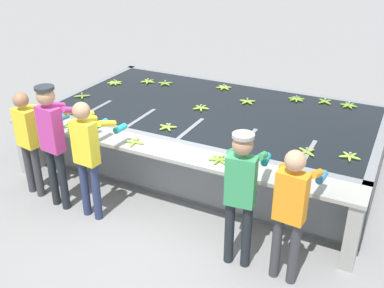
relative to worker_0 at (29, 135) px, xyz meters
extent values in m
plane|color=gray|center=(1.88, 0.28, -0.92)|extent=(80.00, 80.00, 0.00)
cube|color=gray|center=(1.88, 2.11, -0.89)|extent=(5.10, 2.78, 0.06)
cube|color=gray|center=(1.88, 0.79, -0.47)|extent=(5.10, 0.12, 0.91)
cube|color=gray|center=(1.88, 3.44, -0.47)|extent=(5.10, 0.12, 0.91)
cube|color=gray|center=(-0.61, 2.11, -0.47)|extent=(0.12, 2.78, 0.91)
cube|color=gray|center=(4.37, 2.11, -0.47)|extent=(0.12, 2.78, 0.91)
cube|color=black|center=(1.88, 2.11, -0.44)|extent=(4.86, 2.54, 0.85)
cube|color=gray|center=(0.18, 1.25, -0.47)|extent=(0.06, 0.80, 0.91)
cube|color=gray|center=(1.03, 1.25, -0.47)|extent=(0.06, 0.80, 0.91)
cube|color=gray|center=(1.88, 1.25, -0.47)|extent=(0.06, 0.80, 0.91)
cube|color=gray|center=(2.73, 1.25, -0.47)|extent=(0.06, 0.80, 0.91)
cube|color=gray|center=(3.58, 1.25, -0.47)|extent=(0.06, 0.80, 0.91)
cube|color=#9E9E99|center=(1.88, 0.50, -0.04)|extent=(5.10, 0.45, 0.05)
cube|color=#9E9E99|center=(-0.57, 0.50, -0.49)|extent=(0.16, 0.41, 0.86)
cube|color=#9E9E99|center=(4.33, 0.50, -0.49)|extent=(0.16, 0.41, 0.86)
cylinder|color=#38383D|center=(-0.10, -0.02, -0.54)|extent=(0.11, 0.11, 0.77)
cylinder|color=#38383D|center=(0.09, -0.05, -0.54)|extent=(0.11, 0.11, 0.77)
cube|color=yellow|center=(-0.01, -0.04, 0.12)|extent=(0.34, 0.22, 0.55)
sphere|color=#9E704C|center=(-0.01, -0.04, 0.53)|extent=(0.21, 0.21, 0.21)
cylinder|color=yellow|center=(-0.12, 0.24, 0.31)|extent=(0.13, 0.32, 0.18)
cylinder|color=teal|center=(-0.08, 0.48, 0.14)|extent=(0.12, 0.21, 0.08)
cylinder|color=yellow|center=(0.19, 0.18, 0.31)|extent=(0.13, 0.32, 0.18)
cylinder|color=teal|center=(0.23, 0.43, 0.14)|extent=(0.12, 0.21, 0.08)
cylinder|color=#1E2328|center=(0.44, -0.11, -0.49)|extent=(0.11, 0.11, 0.87)
cylinder|color=#1E2328|center=(0.64, -0.14, -0.49)|extent=(0.11, 0.11, 0.87)
cube|color=#BC388E|center=(0.54, -0.13, 0.25)|extent=(0.34, 0.21, 0.61)
sphere|color=tan|center=(0.54, -0.13, 0.70)|extent=(0.23, 0.23, 0.23)
cylinder|color=#282D33|center=(0.54, -0.13, 0.81)|extent=(0.25, 0.25, 0.04)
cylinder|color=#BC388E|center=(0.42, 0.14, 0.47)|extent=(0.12, 0.32, 0.18)
cylinder|color=gold|center=(0.45, 0.39, 0.31)|extent=(0.11, 0.21, 0.08)
cylinder|color=#BC388E|center=(0.73, 0.10, 0.47)|extent=(0.12, 0.32, 0.18)
cylinder|color=gold|center=(0.77, 0.35, 0.31)|extent=(0.11, 0.21, 0.08)
cylinder|color=navy|center=(0.99, -0.12, -0.52)|extent=(0.11, 0.11, 0.81)
cylinder|color=navy|center=(1.19, -0.13, -0.52)|extent=(0.11, 0.11, 0.81)
cube|color=yellow|center=(1.09, -0.13, 0.18)|extent=(0.33, 0.19, 0.58)
sphere|color=tan|center=(1.09, -0.13, 0.61)|extent=(0.22, 0.22, 0.22)
cylinder|color=yellow|center=(0.95, 0.13, 0.38)|extent=(0.10, 0.31, 0.18)
cylinder|color=#1EA3AD|center=(0.97, 0.38, 0.22)|extent=(0.10, 0.21, 0.08)
cylinder|color=yellow|center=(1.27, 0.11, 0.38)|extent=(0.10, 0.31, 0.18)
cylinder|color=#1EA3AD|center=(1.29, 0.36, 0.22)|extent=(0.10, 0.21, 0.08)
cylinder|color=#1E2328|center=(3.08, -0.14, -0.52)|extent=(0.11, 0.11, 0.82)
cylinder|color=#1E2328|center=(3.27, -0.12, -0.52)|extent=(0.11, 0.11, 0.82)
cube|color=#38995B|center=(3.17, -0.13, 0.18)|extent=(0.34, 0.20, 0.58)
sphere|color=tan|center=(3.17, -0.13, 0.61)|extent=(0.22, 0.22, 0.22)
cylinder|color=#9E9E99|center=(3.17, -0.13, 0.71)|extent=(0.23, 0.23, 0.04)
cylinder|color=#38995B|center=(2.99, 0.10, 0.39)|extent=(0.11, 0.32, 0.18)
cylinder|color=teal|center=(2.96, 0.35, 0.22)|extent=(0.11, 0.21, 0.08)
cylinder|color=#38995B|center=(3.31, 0.14, 0.39)|extent=(0.11, 0.32, 0.18)
cylinder|color=teal|center=(3.28, 0.39, 0.22)|extent=(0.11, 0.21, 0.08)
cylinder|color=#38383D|center=(3.63, -0.13, -0.53)|extent=(0.11, 0.11, 0.79)
cylinder|color=#38383D|center=(3.82, -0.14, -0.53)|extent=(0.11, 0.11, 0.79)
cube|color=orange|center=(3.72, -0.13, 0.15)|extent=(0.33, 0.20, 0.56)
sphere|color=tan|center=(3.72, -0.13, 0.57)|extent=(0.21, 0.21, 0.21)
cylinder|color=orange|center=(3.59, 0.13, 0.34)|extent=(0.11, 0.31, 0.18)
cylinder|color=teal|center=(3.61, 0.38, 0.18)|extent=(0.10, 0.21, 0.08)
cylinder|color=orange|center=(3.90, 0.10, 0.34)|extent=(0.11, 0.31, 0.18)
cylinder|color=teal|center=(3.93, 0.35, 0.18)|extent=(0.10, 0.21, 0.08)
ellipsoid|color=#75A333|center=(2.99, 3.05, 0.00)|extent=(0.17, 0.10, 0.04)
ellipsoid|color=#75A333|center=(2.99, 3.10, 0.00)|extent=(0.17, 0.11, 0.04)
ellipsoid|color=#75A333|center=(2.95, 3.12, 0.00)|extent=(0.07, 0.17, 0.04)
ellipsoid|color=#75A333|center=(2.90, 3.11, 0.00)|extent=(0.14, 0.15, 0.04)
ellipsoid|color=#75A333|center=(2.88, 3.07, 0.00)|extent=(0.17, 0.04, 0.04)
ellipsoid|color=#75A333|center=(2.91, 3.03, 0.00)|extent=(0.13, 0.16, 0.04)
ellipsoid|color=#75A333|center=(2.95, 3.02, 0.00)|extent=(0.08, 0.17, 0.04)
cylinder|color=tan|center=(2.94, 3.07, 0.04)|extent=(0.03, 0.03, 0.04)
ellipsoid|color=#9EC642|center=(4.09, 1.29, 0.00)|extent=(0.06, 0.17, 0.04)
ellipsoid|color=#9EC642|center=(4.14, 1.33, 0.00)|extent=(0.17, 0.06, 0.04)
ellipsoid|color=#9EC642|center=(4.11, 1.39, 0.00)|extent=(0.11, 0.17, 0.04)
ellipsoid|color=#9EC642|center=(4.04, 1.38, 0.00)|extent=(0.14, 0.15, 0.04)
ellipsoid|color=#9EC642|center=(4.03, 1.32, 0.00)|extent=(0.17, 0.11, 0.04)
cylinder|color=tan|center=(4.08, 1.34, 0.04)|extent=(0.03, 0.03, 0.04)
ellipsoid|color=#8CB738|center=(3.53, 1.18, 0.00)|extent=(0.12, 0.16, 0.04)
ellipsoid|color=#8CB738|center=(3.61, 1.19, 0.00)|extent=(0.16, 0.12, 0.04)
ellipsoid|color=#8CB738|center=(3.59, 1.27, 0.00)|extent=(0.12, 0.16, 0.04)
ellipsoid|color=#8CB738|center=(3.52, 1.25, 0.00)|extent=(0.16, 0.12, 0.04)
cylinder|color=tan|center=(3.56, 1.22, 0.04)|extent=(0.03, 0.03, 0.04)
ellipsoid|color=#75A333|center=(-0.32, 1.53, 0.00)|extent=(0.14, 0.15, 0.04)
ellipsoid|color=#75A333|center=(-0.32, 1.61, 0.00)|extent=(0.15, 0.14, 0.04)
ellipsoid|color=#75A333|center=(-0.39, 1.62, 0.00)|extent=(0.14, 0.15, 0.04)
ellipsoid|color=#75A333|center=(-0.40, 1.54, 0.00)|extent=(0.15, 0.14, 0.04)
cylinder|color=tan|center=(-0.36, 1.57, 0.04)|extent=(0.03, 0.03, 0.04)
ellipsoid|color=#7FAD33|center=(0.62, 2.77, 0.00)|extent=(0.17, 0.11, 0.04)
ellipsoid|color=#7FAD33|center=(0.61, 2.84, 0.00)|extent=(0.14, 0.15, 0.04)
ellipsoid|color=#7FAD33|center=(0.54, 2.85, 0.00)|extent=(0.11, 0.17, 0.04)
ellipsoid|color=#7FAD33|center=(0.52, 2.79, 0.00)|extent=(0.17, 0.06, 0.04)
ellipsoid|color=#7FAD33|center=(0.56, 2.74, 0.00)|extent=(0.06, 0.17, 0.04)
cylinder|color=tan|center=(0.57, 2.80, 0.04)|extent=(0.03, 0.03, 0.04)
ellipsoid|color=#93BC3D|center=(2.19, 2.60, 0.00)|extent=(0.17, 0.04, 0.04)
ellipsoid|color=#93BC3D|center=(2.23, 2.54, 0.00)|extent=(0.08, 0.17, 0.04)
ellipsoid|color=#93BC3D|center=(2.29, 2.56, 0.00)|extent=(0.16, 0.13, 0.04)
ellipsoid|color=#93BC3D|center=(2.29, 2.63, 0.00)|extent=(0.16, 0.13, 0.04)
ellipsoid|color=#93BC3D|center=(2.23, 2.65, 0.00)|extent=(0.09, 0.17, 0.04)
cylinder|color=tan|center=(2.25, 2.60, 0.04)|extent=(0.03, 0.03, 0.04)
ellipsoid|color=#9EC642|center=(-0.33, 2.42, 0.00)|extent=(0.17, 0.09, 0.04)
ellipsoid|color=#9EC642|center=(-0.32, 2.38, 0.00)|extent=(0.16, 0.12, 0.04)
ellipsoid|color=#9EC642|center=(-0.28, 2.35, 0.00)|extent=(0.05, 0.17, 0.04)
ellipsoid|color=#9EC642|center=(-0.24, 2.37, 0.00)|extent=(0.15, 0.15, 0.04)
ellipsoid|color=#9EC642|center=(-0.22, 2.41, 0.00)|extent=(0.17, 0.05, 0.04)
ellipsoid|color=#9EC642|center=(-0.25, 2.45, 0.00)|extent=(0.12, 0.16, 0.04)
ellipsoid|color=#9EC642|center=(-0.30, 2.46, 0.00)|extent=(0.09, 0.17, 0.04)
cylinder|color=tan|center=(-0.28, 2.40, 0.04)|extent=(0.03, 0.03, 0.04)
ellipsoid|color=#75A333|center=(3.80, 3.11, 0.00)|extent=(0.12, 0.17, 0.04)
ellipsoid|color=#75A333|center=(3.82, 3.16, 0.00)|extent=(0.17, 0.04, 0.04)
ellipsoid|color=#75A333|center=(3.80, 3.21, 0.00)|extent=(0.12, 0.16, 0.04)
ellipsoid|color=#75A333|center=(3.74, 3.21, 0.00)|extent=(0.12, 0.17, 0.04)
ellipsoid|color=#75A333|center=(3.71, 3.16, 0.00)|extent=(0.17, 0.04, 0.04)
ellipsoid|color=#75A333|center=(3.74, 3.11, 0.00)|extent=(0.12, 0.16, 0.04)
cylinder|color=tan|center=(3.77, 3.16, 0.04)|extent=(0.03, 0.03, 0.04)
ellipsoid|color=#7FAD33|center=(3.36, 3.12, 0.00)|extent=(0.13, 0.16, 0.04)
ellipsoid|color=#7FAD33|center=(3.43, 3.13, 0.00)|extent=(0.16, 0.13, 0.04)
ellipsoid|color=#7FAD33|center=(3.42, 3.21, 0.00)|extent=(0.13, 0.16, 0.04)
ellipsoid|color=#7FAD33|center=(3.35, 3.20, 0.00)|extent=(0.16, 0.13, 0.04)
cylinder|color=tan|center=(3.39, 3.16, 0.04)|extent=(0.03, 0.03, 0.04)
ellipsoid|color=#9EC642|center=(1.57, 1.15, 0.00)|extent=(0.07, 0.17, 0.04)
ellipsoid|color=#9EC642|center=(1.53, 1.10, 0.00)|extent=(0.17, 0.06, 0.04)
ellipsoid|color=#9EC642|center=(1.56, 1.05, 0.00)|extent=(0.11, 0.17, 0.04)
ellipsoid|color=#9EC642|center=(1.62, 1.06, 0.00)|extent=(0.15, 0.14, 0.04)
ellipsoid|color=#9EC642|center=(1.63, 1.12, 0.00)|extent=(0.17, 0.11, 0.04)
cylinder|color=tan|center=(1.58, 1.10, 0.04)|extent=(0.03, 0.03, 0.04)
ellipsoid|color=#9EC642|center=(1.62, 3.13, 0.00)|extent=(0.04, 0.17, 0.04)
ellipsoid|color=#9EC642|center=(1.57, 3.10, 0.00)|extent=(0.17, 0.12, 0.04)
ellipsoid|color=#9EC642|center=(1.57, 3.04, 0.00)|extent=(0.16, 0.12, 0.04)
ellipsoid|color=#9EC642|center=(1.62, 3.02, 0.00)|extent=(0.04, 0.17, 0.04)
ellipsoid|color=#9EC642|center=(1.67, 3.04, 0.00)|extent=(0.17, 0.12, 0.04)
ellipsoid|color=#9EC642|center=(1.67, 3.10, 0.00)|extent=(0.16, 0.12, 0.04)
cylinder|color=tan|center=(1.62, 3.07, 0.04)|extent=(0.03, 0.03, 0.04)
ellipsoid|color=#8CB738|center=(1.64, 2.01, 0.00)|extent=(0.17, 0.11, 0.04)
ellipsoid|color=#8CB738|center=(1.65, 1.95, 0.00)|extent=(0.15, 0.15, 0.04)
ellipsoid|color=#8CB738|center=(1.71, 1.94, 0.00)|extent=(0.11, 0.17, 0.04)
ellipsoid|color=#8CB738|center=(1.74, 2.00, 0.00)|extent=(0.17, 0.06, 0.04)
ellipsoid|color=#8CB738|center=(1.70, 2.04, 0.00)|extent=(0.06, 0.17, 0.04)
cylinder|color=tan|center=(1.69, 1.99, 0.04)|extent=(0.03, 0.03, 0.04)
ellipsoid|color=#93BC3D|center=(0.25, 2.70, 0.00)|extent=(0.09, 0.17, 0.04)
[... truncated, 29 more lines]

